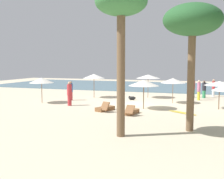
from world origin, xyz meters
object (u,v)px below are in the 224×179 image
Objects in this scene: person_2 at (69,94)px; dog at (132,98)px; person_0 at (199,90)px; lounger_0 at (131,112)px; person_5 at (193,88)px; lounger_2 at (105,108)px; umbrella_0 at (144,83)px; umbrella_3 at (148,76)px; umbrella_5 at (42,80)px; umbrella_7 at (220,83)px; palm_2 at (193,23)px; palm_3 at (121,9)px; person_1 at (213,88)px; surfboard at (182,113)px; umbrella_2 at (173,81)px; umbrella_1 at (94,76)px; person_3 at (204,89)px; person_4 at (71,91)px.

dog is at bearing 51.55° from person_2.
person_0 reaches higher than dog.
person_5 reaches higher than lounger_0.
lounger_0 is at bearing -108.10° from person_5.
dog is (0.32, 6.10, 0.01)m from lounger_2.
umbrella_0 is 0.99× the size of umbrella_3.
person_5 is (-0.57, 1.93, 0.01)m from person_0.
umbrella_7 is at bearing 5.70° from umbrella_5.
lounger_2 is at bearing -119.15° from person_5.
person_5 is (4.11, 1.72, -1.10)m from umbrella_3.
umbrella_7 is 1.15× the size of person_2.
palm_2 is at bearing -40.36° from lounger_0.
palm_3 is (-2.99, -14.03, 4.84)m from person_0.
umbrella_0 is 6.51m from umbrella_3.
palm_2 reaches higher than umbrella_3.
palm_2 is at bearing -25.47° from umbrella_5.
person_1 is 0.83× the size of surfboard.
umbrella_2 is 4.18m from dog.
lounger_2 reaches higher than dog.
person_1 is 2.34× the size of dog.
umbrella_1 is 0.34× the size of palm_3.
person_3 is 14.40m from palm_2.
person_4 is at bearing 176.14° from umbrella_7.
umbrella_2 is at bearing -120.24° from person_1.
palm_2 reaches higher than lounger_2.
umbrella_1 is 10.60m from person_3.
umbrella_7 is at bearing -3.86° from person_4.
person_4 is 0.82× the size of surfboard.
lounger_2 is 9.99m from person_0.
umbrella_1 is 9.80m from person_0.
palm_3 is (0.68, -7.82, 3.87)m from umbrella_0.
umbrella_2 is (7.64, -1.23, -0.18)m from umbrella_1.
umbrella_1 is 5.20m from umbrella_3.
person_3 is at bearing 100.09° from umbrella_7.
umbrella_1 reaches higher than umbrella_3.
surfboard is at bearing 72.67° from palm_3.
person_0 is at bearing 89.88° from palm_2.
umbrella_2 is 3.39m from person_0.
palm_3 is (1.01, -5.46, 5.62)m from lounger_0.
umbrella_3 is (-2.68, 2.78, 0.16)m from umbrella_2.
lounger_0 is 6.98m from dog.
person_3 reaches higher than dog.
umbrella_0 is 1.07× the size of umbrella_2.
person_1 is at bearing 85.04° from palm_2.
umbrella_1 is at bearing 140.78° from umbrella_0.
lounger_2 is 1.01× the size of person_1.
person_3 is 7.14m from dog.
person_4 is 0.93× the size of person_5.
umbrella_3 is 0.36× the size of palm_2.
umbrella_7 is at bearing -87.93° from person_1.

